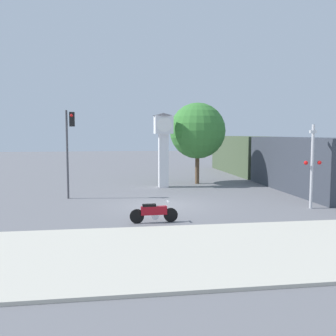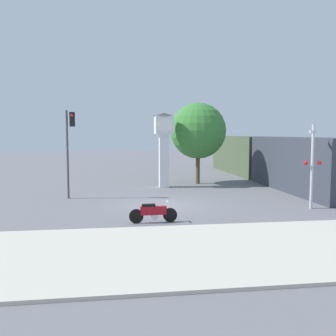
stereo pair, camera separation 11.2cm
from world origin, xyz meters
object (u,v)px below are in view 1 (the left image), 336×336
Objects in this scene: freight_train at (267,159)px; traffic_light at (69,139)px; motorcycle at (154,213)px; railroad_crossing_signal at (312,163)px; street_tree at (197,131)px; clock_tower at (163,138)px.

traffic_light is (-14.32, -6.38, 1.66)m from freight_train.
railroad_crossing_signal is at bearing 11.02° from motorcycle.
street_tree reaches higher than freight_train.
railroad_crossing_signal is at bearing -102.26° from freight_train.
street_tree is at bearing 109.65° from railroad_crossing_signal.
freight_train is (8.54, 2.70, -1.65)m from clock_tower.
clock_tower is 0.23× the size of freight_train.
street_tree reaches higher than clock_tower.
traffic_light is at bearing -155.98° from freight_train.
clock_tower reaches higher than railroad_crossing_signal.
clock_tower is at bearing -162.45° from freight_train.
freight_train is 3.76× the size of street_tree.
freight_train is 6.36m from street_tree.
clock_tower is at bearing -151.70° from street_tree.
motorcycle is 0.34× the size of street_tree.
railroad_crossing_signal is at bearing -21.07° from traffic_light.
traffic_light is 12.84m from railroad_crossing_signal.
motorcycle is at bearing -99.91° from clock_tower.
street_tree is (-3.47, 9.72, 1.62)m from railroad_crossing_signal.
freight_train is at bearing 24.02° from traffic_light.
traffic_light is at bearing 120.21° from motorcycle.
railroad_crossing_signal is 10.45m from street_tree.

